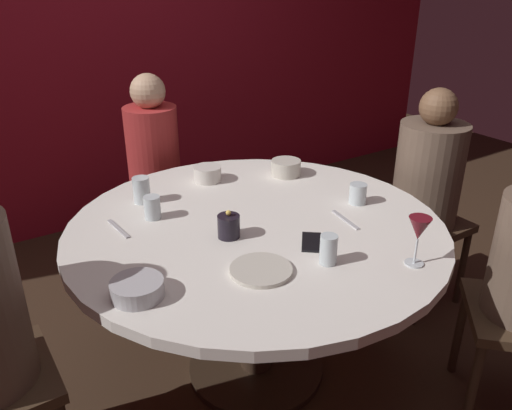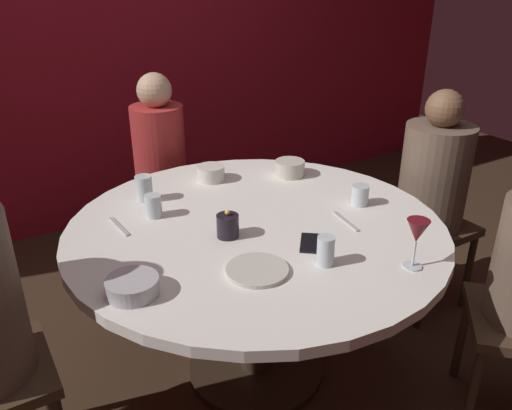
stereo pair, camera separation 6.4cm
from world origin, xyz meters
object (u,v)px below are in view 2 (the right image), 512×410
at_px(cup_near_candle, 326,251).
at_px(cup_by_left_diner, 360,195).
at_px(wine_glass, 417,233).
at_px(cup_by_right_diner, 153,206).
at_px(candle_holder, 228,226).
at_px(cup_center_front, 144,188).
at_px(cell_phone, 310,243).
at_px(seated_diner_back, 160,155).
at_px(seated_diner_right, 434,179).
at_px(dinner_plate, 257,270).
at_px(dining_table, 256,253).
at_px(bowl_small_white, 290,168).
at_px(bowl_salad_center, 211,173).
at_px(bowl_serving_large, 133,286).

bearing_deg(cup_near_candle, cup_by_left_diner, 35.61).
xyz_separation_m(wine_glass, cup_by_right_diner, (-0.60, 0.82, -0.08)).
xyz_separation_m(candle_holder, cup_center_front, (-0.15, 0.47, 0.01)).
distance_m(cell_phone, cup_by_left_diner, 0.42).
bearing_deg(seated_diner_back, seated_diner_right, 45.08).
bearing_deg(cell_phone, dinner_plate, -128.05).
bearing_deg(dining_table, wine_glass, -62.89).
bearing_deg(bowl_small_white, cup_by_right_diner, -173.26).
xyz_separation_m(dining_table, bowl_salad_center, (0.05, 0.50, 0.17)).
xyz_separation_m(seated_diner_back, seated_diner_right, (1.02, -1.02, -0.00)).
bearing_deg(cup_center_front, wine_glass, -59.74).
xyz_separation_m(seated_diner_right, cup_by_left_diner, (-0.55, -0.08, 0.07)).
height_order(cell_phone, bowl_salad_center, bowl_salad_center).
relative_size(cup_by_left_diner, cup_by_right_diner, 0.92).
relative_size(seated_diner_back, cup_by_right_diner, 12.43).
bearing_deg(wine_glass, candle_holder, 129.62).
xyz_separation_m(dinner_plate, cup_by_right_diner, (-0.14, 0.57, 0.04)).
height_order(bowl_serving_large, bowl_salad_center, bowl_salad_center).
height_order(candle_holder, bowl_small_white, candle_holder).
height_order(wine_glass, dinner_plate, wine_glass).
distance_m(bowl_serving_large, cup_by_left_diner, 1.05).
height_order(dinner_plate, bowl_salad_center, bowl_salad_center).
distance_m(bowl_serving_large, cup_near_candle, 0.64).
xyz_separation_m(dining_table, cup_by_left_diner, (0.47, -0.08, 0.18)).
bearing_deg(cup_by_left_diner, dinner_plate, -160.70).
height_order(seated_diner_back, bowl_serving_large, seated_diner_back).
relative_size(bowl_salad_center, cup_center_front, 1.15).
xyz_separation_m(seated_diner_back, cup_center_front, (-0.29, -0.58, 0.08)).
bearing_deg(dining_table, cup_center_front, 123.95).
bearing_deg(bowl_salad_center, candle_holder, -110.48).
bearing_deg(cell_phone, bowl_salad_center, 131.40).
distance_m(seated_diner_back, cell_phone, 1.26).
relative_size(bowl_serving_large, cup_by_left_diner, 1.91).
relative_size(dining_table, candle_holder, 13.61).
bearing_deg(bowl_small_white, wine_glass, -97.89).
height_order(cell_phone, cup_by_left_diner, cup_by_left_diner).
xyz_separation_m(seated_diner_back, bowl_serving_large, (-0.57, -1.23, 0.05)).
xyz_separation_m(dinner_plate, cup_near_candle, (0.22, -0.08, 0.05)).
xyz_separation_m(wine_glass, cup_center_front, (-0.57, 0.99, -0.07)).
distance_m(candle_holder, cup_by_left_diner, 0.61).
relative_size(seated_diner_right, cup_near_candle, 10.98).
bearing_deg(cup_by_left_diner, candle_holder, 176.14).
bearing_deg(candle_holder, cup_by_left_diner, -3.86).
bearing_deg(bowl_serving_large, dinner_plate, -13.14).
distance_m(bowl_small_white, cup_near_candle, 0.82).
bearing_deg(cup_center_front, cup_near_candle, -67.71).
height_order(bowl_salad_center, bowl_small_white, bowl_small_white).
bearing_deg(dinner_plate, dining_table, 59.29).
xyz_separation_m(seated_diner_right, candle_holder, (-1.16, -0.04, 0.07)).
xyz_separation_m(dining_table, cup_center_front, (-0.29, 0.44, 0.19)).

